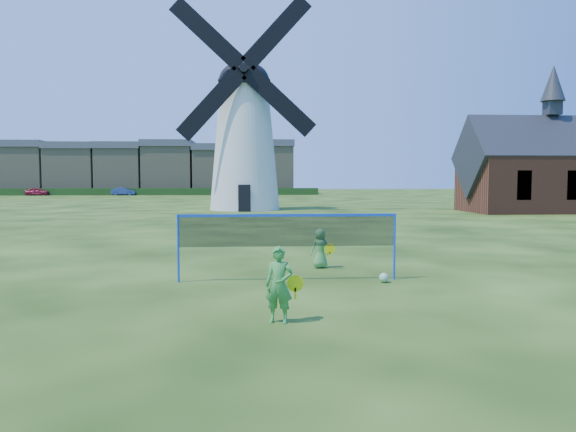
# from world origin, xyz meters

# --- Properties ---
(ground) EXTENTS (220.00, 220.00, 0.00)m
(ground) POSITION_xyz_m (0.00, 0.00, 0.00)
(ground) COLOR black
(ground) RESTS_ON ground
(windmill) EXTENTS (10.43, 5.29, 15.42)m
(windmill) POSITION_xyz_m (-1.17, 29.08, 5.56)
(windmill) COLOR silver
(windmill) RESTS_ON ground
(chapel) EXTENTS (12.17, 5.90, 10.29)m
(chapel) POSITION_xyz_m (20.46, 24.87, 2.90)
(chapel) COLOR brown
(chapel) RESTS_ON ground
(badminton_net) EXTENTS (5.05, 0.05, 1.55)m
(badminton_net) POSITION_xyz_m (0.19, 0.46, 1.14)
(badminton_net) COLOR blue
(badminton_net) RESTS_ON ground
(player_girl) EXTENTS (0.68, 0.41, 1.26)m
(player_girl) POSITION_xyz_m (-0.19, -3.14, 0.63)
(player_girl) COLOR green
(player_girl) RESTS_ON ground
(player_boy) EXTENTS (0.65, 0.46, 1.04)m
(player_boy) POSITION_xyz_m (1.17, 2.17, 0.52)
(player_boy) COLOR #53A24E
(player_boy) RESTS_ON ground
(play_ball) EXTENTS (0.22, 0.22, 0.22)m
(play_ball) POSITION_xyz_m (2.36, 0.10, 0.11)
(play_ball) COLOR green
(play_ball) RESTS_ON ground
(terraced_houses) EXTENTS (57.87, 8.40, 8.18)m
(terraced_houses) POSITION_xyz_m (-22.79, 72.00, 3.93)
(terraced_houses) COLOR #968664
(terraced_houses) RESTS_ON ground
(hedge) EXTENTS (62.00, 0.80, 1.00)m
(hedge) POSITION_xyz_m (-22.00, 66.00, 0.50)
(hedge) COLOR #193814
(hedge) RESTS_ON ground
(car_left) EXTENTS (3.26, 1.37, 1.10)m
(car_left) POSITION_xyz_m (-30.71, 65.54, 0.55)
(car_left) COLOR maroon
(car_left) RESTS_ON ground
(car_right) EXTENTS (3.41, 1.30, 1.11)m
(car_right) POSITION_xyz_m (-18.82, 65.63, 0.55)
(car_right) COLOR navy
(car_right) RESTS_ON ground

